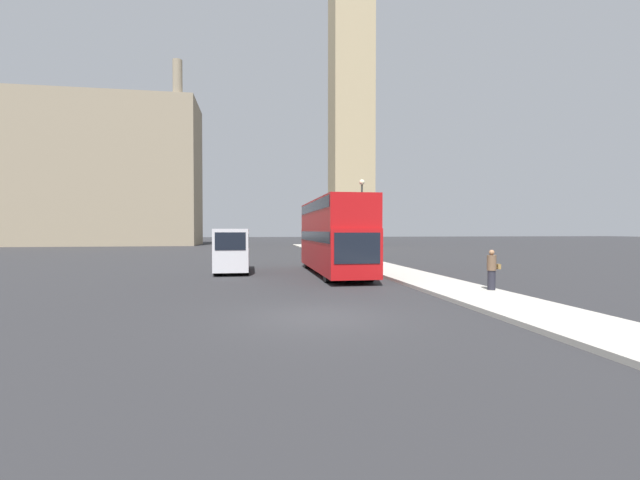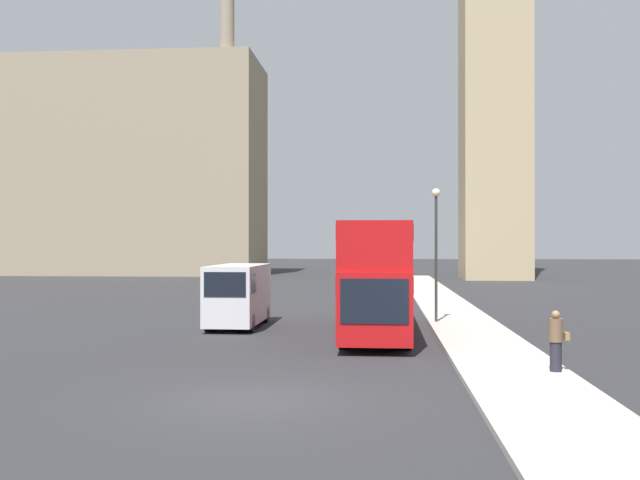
{
  "view_description": "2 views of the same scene",
  "coord_description": "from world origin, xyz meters",
  "px_view_note": "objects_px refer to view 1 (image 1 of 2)",
  "views": [
    {
      "loc": [
        -1.91,
        -12.26,
        2.53
      ],
      "look_at": [
        1.94,
        11.71,
        1.97
      ],
      "focal_mm": 24.0,
      "sensor_mm": 36.0,
      "label": 1
    },
    {
      "loc": [
        2.97,
        -15.75,
        3.5
      ],
      "look_at": [
        0.01,
        18.49,
        3.69
      ],
      "focal_mm": 40.0,
      "sensor_mm": 36.0,
      "label": 2
    }
  ],
  "objects_px": {
    "red_double_decker_bus": "(333,233)",
    "pedestrian": "(492,270)",
    "white_van": "(232,249)",
    "clock_tower": "(351,27)",
    "street_lamp": "(362,209)"
  },
  "relations": [
    {
      "from": "red_double_decker_bus",
      "to": "pedestrian",
      "type": "height_order",
      "value": "red_double_decker_bus"
    },
    {
      "from": "red_double_decker_bus",
      "to": "white_van",
      "type": "distance_m",
      "value": 6.17
    },
    {
      "from": "clock_tower",
      "to": "street_lamp",
      "type": "xyz_separation_m",
      "value": [
        -8.83,
        -40.7,
        -31.59
      ]
    },
    {
      "from": "pedestrian",
      "to": "street_lamp",
      "type": "height_order",
      "value": "street_lamp"
    },
    {
      "from": "white_van",
      "to": "street_lamp",
      "type": "height_order",
      "value": "street_lamp"
    },
    {
      "from": "red_double_decker_bus",
      "to": "white_van",
      "type": "relative_size",
      "value": 2.12
    },
    {
      "from": "clock_tower",
      "to": "white_van",
      "type": "distance_m",
      "value": 56.9
    },
    {
      "from": "pedestrian",
      "to": "street_lamp",
      "type": "relative_size",
      "value": 0.28
    },
    {
      "from": "red_double_decker_bus",
      "to": "pedestrian",
      "type": "bearing_deg",
      "value": -60.5
    },
    {
      "from": "clock_tower",
      "to": "white_van",
      "type": "bearing_deg",
      "value": -112.18
    },
    {
      "from": "clock_tower",
      "to": "pedestrian",
      "type": "distance_m",
      "value": 63.23
    },
    {
      "from": "clock_tower",
      "to": "white_van",
      "type": "xyz_separation_m",
      "value": [
        -17.19,
        -42.17,
        -34.12
      ]
    },
    {
      "from": "clock_tower",
      "to": "red_double_decker_bus",
      "type": "bearing_deg",
      "value": -104.5
    },
    {
      "from": "white_van",
      "to": "pedestrian",
      "type": "height_order",
      "value": "white_van"
    },
    {
      "from": "clock_tower",
      "to": "pedestrian",
      "type": "bearing_deg",
      "value": -97.16
    }
  ]
}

